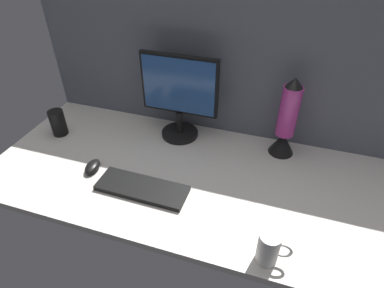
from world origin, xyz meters
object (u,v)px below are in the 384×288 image
(mouse, at_px, (93,167))
(mug_ceramic_white, at_px, (269,248))
(keyboard, at_px, (142,188))
(mug_black_travel, at_px, (58,123))
(lava_lamp, at_px, (286,123))
(monitor, at_px, (179,95))

(mouse, xyz_separation_m, mug_ceramic_white, (0.77, -0.21, 0.04))
(keyboard, distance_m, mug_black_travel, 0.60)
(lava_lamp, bearing_deg, keyboard, -139.95)
(keyboard, bearing_deg, mug_black_travel, 157.82)
(keyboard, bearing_deg, monitor, 88.75)
(keyboard, distance_m, mug_ceramic_white, 0.55)
(mouse, relative_size, mug_black_travel, 0.74)
(monitor, xyz_separation_m, mouse, (-0.27, -0.37, -0.20))
(mouse, distance_m, lava_lamp, 0.86)
(lava_lamp, bearing_deg, mug_ceramic_white, -88.65)
(mug_black_travel, xyz_separation_m, lava_lamp, (1.06, 0.19, 0.09))
(monitor, relative_size, mug_ceramic_white, 3.43)
(mug_black_travel, bearing_deg, mouse, -32.16)
(mug_ceramic_white, height_order, mug_black_travel, mug_black_travel)
(monitor, relative_size, mouse, 4.26)
(mouse, height_order, lava_lamp, lava_lamp)
(lava_lamp, bearing_deg, mouse, -153.58)
(mug_ceramic_white, bearing_deg, monitor, 131.06)
(mug_black_travel, relative_size, lava_lamp, 0.35)
(mug_black_travel, height_order, lava_lamp, lava_lamp)
(mug_ceramic_white, height_order, lava_lamp, lava_lamp)
(mug_black_travel, distance_m, lava_lamp, 1.08)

